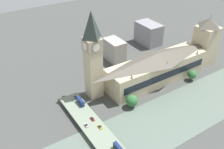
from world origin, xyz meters
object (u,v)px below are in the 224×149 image
clock_tower (93,55)px  parliament_hall (157,67)px  car_northbound_mid (86,125)px  double_decker_bus_rear (80,101)px  road_bridge (108,146)px  car_southbound_lead (92,119)px  car_northbound_tail (100,127)px  double_decker_bus_mid (119,148)px  victoria_tower (206,41)px  car_southbound_mid (76,97)px

clock_tower → parliament_hall: bearing=-101.0°
parliament_hall → car_northbound_mid: (-22.73, 87.80, -9.82)m
double_decker_bus_rear → car_northbound_mid: 26.40m
clock_tower → road_bridge: bearing=159.1°
clock_tower → car_southbound_lead: bearing=148.2°
car_northbound_mid → car_southbound_lead: car_southbound_lead is taller
car_northbound_mid → car_northbound_tail: bearing=-131.3°
clock_tower → car_northbound_mid: (-34.65, 26.44, -35.55)m
car_northbound_mid → road_bridge: bearing=-170.2°
double_decker_bus_mid → double_decker_bus_rear: double_decker_bus_rear is taller
clock_tower → double_decker_bus_rear: bearing=117.3°
victoria_tower → car_southbound_mid: bearing=85.2°
road_bridge → double_decker_bus_rear: double_decker_bus_rear is taller
victoria_tower → car_southbound_mid: 146.72m
car_southbound_mid → parliament_hall: bearing=-98.7°
car_northbound_mid → car_southbound_lead: size_ratio=0.89×
road_bridge → car_southbound_mid: (58.69, -4.08, 1.60)m
road_bridge → car_southbound_mid: size_ratio=30.78×
parliament_hall → car_northbound_mid: bearing=104.5°
car_northbound_tail → road_bridge: bearing=167.8°
double_decker_bus_rear → car_northbound_tail: bearing=179.7°
victoria_tower → car_northbound_tail: bearing=101.5°
road_bridge → car_southbound_lead: size_ratio=28.08×
clock_tower → road_bridge: size_ratio=0.59×
road_bridge → car_northbound_tail: (17.02, -3.67, 1.59)m
double_decker_bus_rear → car_southbound_mid: bearing=-1.3°
road_bridge → double_decker_bus_mid: size_ratio=12.90×
car_northbound_tail → victoria_tower: bearing=-78.5°
double_decker_bus_rear → car_northbound_tail: (-31.91, 0.18, -1.98)m
car_southbound_mid → car_northbound_tail: bearing=179.4°
double_decker_bus_mid → car_northbound_tail: (25.33, -0.59, -1.86)m
parliament_hall → double_decker_bus_rear: bearing=88.3°
clock_tower → double_decker_bus_mid: clock_tower is taller
car_southbound_lead → car_southbound_mid: (31.22, -0.99, 0.03)m
car_northbound_mid → car_northbound_tail: size_ratio=0.90×
victoria_tower → car_northbound_tail: size_ratio=11.72×
victoria_tower → double_decker_bus_mid: (-54.93, 145.86, -18.09)m
road_bridge → parliament_hall: bearing=-60.9°
car_northbound_mid → car_southbound_lead: 8.05m
car_southbound_lead → car_southbound_mid: car_southbound_mid is taller
victoria_tower → car_southbound_mid: (12.06, 144.86, -19.93)m
car_southbound_lead → parliament_hall: bearing=-76.7°
parliament_hall → road_bridge: parliament_hall is taller
clock_tower → car_southbound_mid: 39.93m
car_northbound_mid → car_southbound_mid: bearing=-13.2°
road_bridge → car_northbound_tail: bearing=-12.2°
victoria_tower → double_decker_bus_mid: 156.90m
clock_tower → double_decker_bus_mid: size_ratio=7.63×
parliament_hall → victoria_tower: size_ratio=1.91×
double_decker_bus_rear → car_northbound_tail: size_ratio=2.19×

